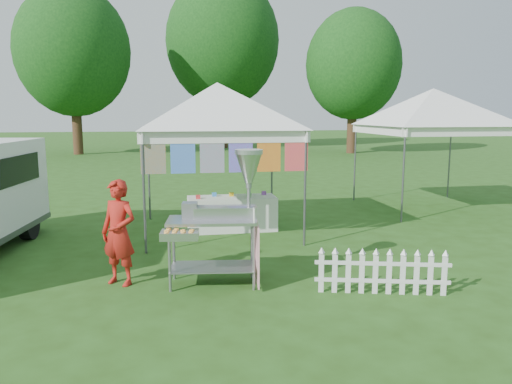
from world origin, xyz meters
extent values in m
plane|color=#274A15|center=(0.00, 0.00, 0.00)|extent=(120.00, 120.00, 0.00)
cylinder|color=#59595E|center=(-1.42, 2.08, 1.05)|extent=(0.04, 0.04, 2.10)
cylinder|color=#59595E|center=(1.42, 2.08, 1.05)|extent=(0.04, 0.04, 2.10)
cylinder|color=#59595E|center=(-1.42, 4.92, 1.05)|extent=(0.04, 0.04, 2.10)
cylinder|color=#59595E|center=(1.42, 4.92, 1.05)|extent=(0.04, 0.04, 2.10)
cube|color=white|center=(0.00, 2.08, 2.00)|extent=(3.00, 0.03, 0.22)
cube|color=white|center=(0.00, 4.92, 2.00)|extent=(3.00, 0.03, 0.22)
pyramid|color=white|center=(0.00, 3.50, 3.00)|extent=(4.24, 4.24, 0.90)
cylinder|color=#59595E|center=(0.00, 2.08, 2.08)|extent=(3.00, 0.03, 0.03)
cube|color=orange|center=(-1.25, 2.08, 1.73)|extent=(0.42, 0.01, 0.70)
cube|color=blue|center=(-0.75, 2.08, 1.73)|extent=(0.42, 0.01, 0.70)
cube|color=#35C9B3|center=(-0.25, 2.08, 1.73)|extent=(0.42, 0.01, 0.70)
cube|color=purple|center=(0.25, 2.08, 1.73)|extent=(0.42, 0.01, 0.70)
cube|color=red|center=(0.75, 2.08, 1.73)|extent=(0.42, 0.01, 0.70)
cube|color=#D71A62|center=(1.25, 2.08, 1.73)|extent=(0.42, 0.01, 0.70)
cylinder|color=#59595E|center=(4.08, 3.58, 1.05)|extent=(0.04, 0.04, 2.10)
cylinder|color=#59595E|center=(4.08, 6.42, 1.05)|extent=(0.04, 0.04, 2.10)
cylinder|color=#59595E|center=(6.92, 6.42, 1.05)|extent=(0.04, 0.04, 2.10)
cube|color=white|center=(5.50, 3.58, 2.00)|extent=(3.00, 0.03, 0.22)
cube|color=white|center=(5.50, 6.42, 2.00)|extent=(3.00, 0.03, 0.22)
pyramid|color=white|center=(5.50, 5.00, 3.00)|extent=(4.24, 4.24, 0.90)
cylinder|color=#59595E|center=(5.50, 3.58, 2.08)|extent=(3.00, 0.03, 0.03)
cylinder|color=#3D2116|center=(-6.00, 24.00, 1.98)|extent=(0.56, 0.56, 3.96)
ellipsoid|color=#215E1A|center=(-6.00, 24.00, 5.85)|extent=(6.40, 6.40, 7.36)
cylinder|color=#3D2116|center=(3.00, 28.00, 2.42)|extent=(0.56, 0.56, 4.84)
ellipsoid|color=#215E1A|center=(3.00, 28.00, 7.15)|extent=(7.60, 7.60, 8.74)
cylinder|color=#3D2116|center=(10.00, 22.00, 1.76)|extent=(0.56, 0.56, 3.52)
ellipsoid|color=#215E1A|center=(10.00, 22.00, 5.20)|extent=(5.60, 5.60, 6.44)
cylinder|color=gray|center=(-1.03, 0.10, 0.46)|extent=(0.05, 0.05, 0.93)
cylinder|color=gray|center=(0.10, -0.04, 0.46)|extent=(0.05, 0.05, 0.93)
cylinder|color=gray|center=(-0.96, 0.61, 0.46)|extent=(0.05, 0.05, 0.93)
cylinder|color=gray|center=(0.16, 0.47, 0.46)|extent=(0.05, 0.05, 0.93)
cube|color=gray|center=(-0.43, 0.29, 0.26)|extent=(1.24, 0.73, 0.02)
cube|color=#B7B7BC|center=(-0.43, 0.29, 0.93)|extent=(1.31, 0.77, 0.04)
cube|color=#B7B7BC|center=(-0.24, 0.31, 1.03)|extent=(0.90, 0.37, 0.15)
cube|color=gray|center=(-0.73, 0.38, 1.06)|extent=(0.23, 0.25, 0.23)
cylinder|color=gray|center=(0.09, 0.27, 1.39)|extent=(0.06, 0.06, 0.93)
cone|color=#B7B7BC|center=(0.09, 0.27, 1.65)|extent=(0.42, 0.42, 0.41)
cylinder|color=#B7B7BC|center=(0.09, 0.27, 1.88)|extent=(0.44, 0.44, 0.06)
cube|color=#B7B7BC|center=(-0.89, -0.05, 0.83)|extent=(0.53, 0.37, 0.10)
cube|color=pink|center=(0.19, 0.21, 0.46)|extent=(0.12, 0.77, 0.84)
cube|color=white|center=(0.09, -0.07, 1.05)|extent=(0.03, 0.15, 0.19)
imported|color=#AC1C15|center=(-1.72, 0.54, 0.75)|extent=(0.65, 0.60, 1.50)
cube|color=black|center=(-3.66, 2.56, 1.41)|extent=(0.35, 2.48, 0.50)
cube|color=black|center=(-4.34, 4.42, 1.41)|extent=(1.53, 0.23, 0.50)
cylinder|color=black|center=(-3.66, 3.48, 0.31)|extent=(0.28, 0.64, 0.62)
cube|color=silver|center=(0.98, -0.29, 0.28)|extent=(0.07, 0.04, 0.56)
cube|color=silver|center=(1.16, -0.34, 0.28)|extent=(0.07, 0.04, 0.56)
cube|color=silver|center=(1.33, -0.38, 0.28)|extent=(0.07, 0.04, 0.56)
cube|color=silver|center=(1.50, -0.43, 0.28)|extent=(0.07, 0.04, 0.56)
cube|color=silver|center=(1.68, -0.48, 0.28)|extent=(0.07, 0.04, 0.56)
cube|color=silver|center=(1.85, -0.52, 0.28)|extent=(0.07, 0.04, 0.56)
cube|color=silver|center=(2.03, -0.57, 0.28)|extent=(0.07, 0.04, 0.56)
cube|color=silver|center=(2.20, -0.61, 0.28)|extent=(0.07, 0.04, 0.56)
cube|color=silver|center=(2.37, -0.66, 0.28)|extent=(0.07, 0.04, 0.56)
cube|color=silver|center=(2.55, -0.71, 0.28)|extent=(0.07, 0.04, 0.56)
cube|color=silver|center=(1.76, -0.50, 0.18)|extent=(1.75, 0.49, 0.05)
cube|color=silver|center=(1.76, -0.50, 0.42)|extent=(1.75, 0.49, 0.05)
cube|color=white|center=(0.28, 3.54, 0.35)|extent=(1.80, 0.70, 0.70)
camera|label=1|loc=(-1.06, -6.50, 2.41)|focal=35.00mm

